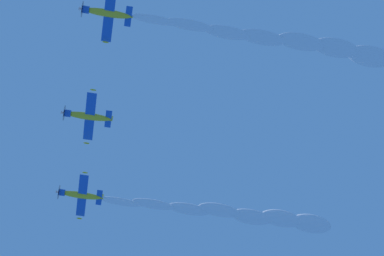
# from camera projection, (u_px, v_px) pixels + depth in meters

# --- Properties ---
(airplane_left_wingman) EXTENTS (6.86, 7.56, 2.28)m
(airplane_left_wingman) POSITION_uv_depth(u_px,v_px,m) (106.00, 13.00, 82.69)
(airplane_left_wingman) COLOR gold
(airplane_right_wingman) EXTENTS (6.86, 7.50, 2.44)m
(airplane_right_wingman) POSITION_uv_depth(u_px,v_px,m) (87.00, 116.00, 87.00)
(airplane_right_wingman) COLOR gold
(airplane_outer_left) EXTENTS (6.86, 7.54, 2.34)m
(airplane_outer_left) POSITION_uv_depth(u_px,v_px,m) (80.00, 195.00, 95.07)
(airplane_outer_left) COLOR gold
(smoke_trail_left_wingman) EXTENTS (33.28, 17.26, 3.77)m
(smoke_trail_left_wingman) POSITION_uv_depth(u_px,v_px,m) (303.00, 44.00, 85.91)
(smoke_trail_left_wingman) COLOR white
(smoke_trail_outer_left) EXTENTS (33.45, 16.71, 3.81)m
(smoke_trail_outer_left) POSITION_uv_depth(u_px,v_px,m) (253.00, 216.00, 98.22)
(smoke_trail_outer_left) COLOR white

